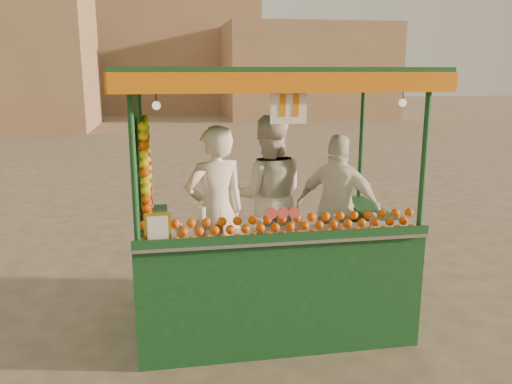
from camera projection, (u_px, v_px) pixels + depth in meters
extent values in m
plane|color=brown|center=(257.00, 321.00, 5.44)|extent=(90.00, 90.00, 0.00)
cube|color=#9D7E59|center=(305.00, 71.00, 29.06)|extent=(9.00, 6.00, 5.00)
cube|color=#9D7E59|center=(144.00, 55.00, 33.08)|extent=(14.00, 7.00, 7.00)
cube|color=#103B1C|center=(267.00, 305.00, 5.46)|extent=(2.60, 1.60, 0.30)
cylinder|color=black|center=(181.00, 309.00, 5.30)|extent=(0.36, 0.10, 0.36)
cylinder|color=black|center=(349.00, 296.00, 5.61)|extent=(0.36, 0.10, 0.36)
cube|color=#103B1C|center=(282.00, 280.00, 4.71)|extent=(2.60, 0.30, 0.80)
cube|color=#103B1C|center=(154.00, 259.00, 5.24)|extent=(0.30, 1.30, 0.80)
cube|color=#103B1C|center=(370.00, 246.00, 5.62)|extent=(0.30, 1.30, 0.80)
cube|color=#B2B2B7|center=(281.00, 235.00, 4.65)|extent=(2.60, 0.46, 0.03)
cylinder|color=#103B1C|center=(133.00, 167.00, 4.16)|extent=(0.05, 0.05, 1.40)
cylinder|color=#103B1C|center=(424.00, 158.00, 4.58)|extent=(0.05, 0.05, 1.40)
cylinder|color=#103B1C|center=(141.00, 142.00, 5.59)|extent=(0.05, 0.05, 1.40)
cylinder|color=#103B1C|center=(361.00, 137.00, 6.01)|extent=(0.05, 0.05, 1.40)
cube|color=#103B1C|center=(269.00, 72.00, 4.92)|extent=(2.80, 1.80, 0.08)
cube|color=orange|center=(291.00, 83.00, 4.07)|extent=(2.80, 0.04, 0.16)
cube|color=orange|center=(253.00, 79.00, 5.80)|extent=(2.80, 0.04, 0.16)
cube|color=orange|center=(117.00, 81.00, 4.70)|extent=(0.04, 1.80, 0.16)
cube|color=orange|center=(407.00, 80.00, 5.17)|extent=(0.04, 1.80, 0.16)
cylinder|color=#DB4242|center=(283.00, 213.00, 4.46)|extent=(0.10, 0.02, 0.10)
cube|color=gold|center=(158.00, 229.00, 4.31)|extent=(0.22, 0.02, 0.28)
cube|color=white|center=(288.00, 105.00, 4.19)|extent=(0.30, 0.01, 0.30)
sphere|color=#FFE5B2|center=(156.00, 105.00, 4.15)|extent=(0.07, 0.07, 0.07)
sphere|color=#FFE5B2|center=(403.00, 103.00, 4.50)|extent=(0.07, 0.07, 0.07)
imported|color=white|center=(216.00, 212.00, 5.20)|extent=(0.73, 0.58, 1.74)
imported|color=white|center=(268.00, 196.00, 5.76)|extent=(0.95, 0.78, 1.79)
imported|color=white|center=(338.00, 208.00, 5.64)|extent=(1.00, 0.83, 1.60)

